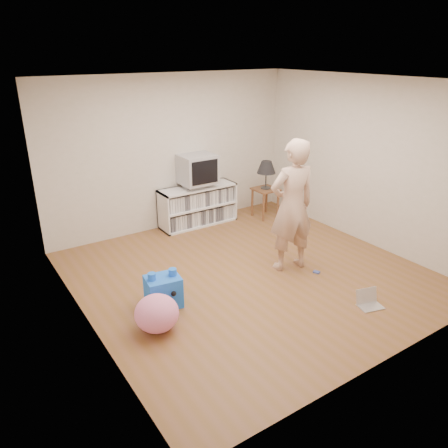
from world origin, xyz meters
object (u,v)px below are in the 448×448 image
Objects in this scene: crt_tv at (197,169)px; plush_blue at (163,291)px; media_unit at (197,205)px; dvd_deck at (197,185)px; plush_pink at (157,313)px; person at (292,206)px; laptop at (368,301)px; table_lamp at (266,168)px; side_table at (265,195)px.

crt_tv reaches higher than plush_blue.
media_unit is 0.39m from dvd_deck.
plush_blue is 0.50m from plush_pink.
person is (0.24, -2.19, 0.59)m from media_unit.
dvd_deck is 1.32× the size of laptop.
person is at bearing 111.68° from laptop.
dvd_deck is 0.29m from crt_tv.
crt_tv reaches higher than media_unit.
plush_blue is (-2.11, 1.39, 0.15)m from laptop.
crt_tv is 1.29m from table_lamp.
dvd_deck is 2.76m from plush_blue.
dvd_deck is at bearing 111.54° from laptop.
media_unit is at bearing 162.64° from table_lamp.
person is at bearing -118.89° from table_lamp.
dvd_deck is at bearing -74.39° from person.
table_lamp is at bearing 33.42° from plush_pink.
media_unit is at bearing -74.44° from person.
plush_pink is at bearing -128.68° from crt_tv.
crt_tv is at bearing 111.55° from laptop.
crt_tv is 1.20× the size of plush_pink.
table_lamp is at bearing 38.70° from plush_blue.
plush_blue is (-1.72, -2.09, -0.82)m from crt_tv.
crt_tv is 1.76× the size of laptop.
person is at bearing -83.72° from dvd_deck.
crt_tv is 1.09× the size of side_table.
person reaches higher than plush_pink.
person is (0.24, -2.17, -0.08)m from crt_tv.
media_unit is at bearing 51.54° from plush_pink.
person is 3.92× the size of plush_blue.
table_lamp is 3.35m from laptop.
crt_tv is at bearing 51.32° from plush_pink.
side_table is 3.88m from plush_pink.
table_lamp reaches higher than plush_blue.
side_table is at bearing 33.42° from plush_pink.
table_lamp is 1.03× the size of plush_pink.
person is 2.38m from plush_pink.
table_lamp is (1.23, -0.37, 0.21)m from dvd_deck.
plush_pink is (-0.28, -0.41, 0.01)m from plush_blue.
crt_tv is at bearing -90.00° from dvd_deck.
plush_blue is at bearing -129.16° from media_unit.
media_unit is 2.55× the size of side_table.
plush_pink is at bearing 17.78° from person.
dvd_deck is 0.24× the size of person.
crt_tv is 3.30m from plush_pink.
plush_pink is (-3.24, -2.14, -0.20)m from side_table.
side_table is 2.12m from person.
plush_blue is (-1.72, -2.11, -0.15)m from media_unit.
dvd_deck is 0.94× the size of plush_blue.
dvd_deck is at bearing 59.01° from plush_blue.
laptop is at bearing -25.00° from plush_blue.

